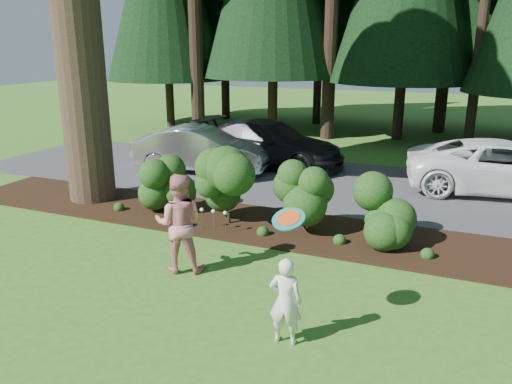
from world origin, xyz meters
TOP-DOWN VIEW (x-y plane):
  - ground at (0.00, 0.00)m, footprint 80.00×80.00m
  - mulch_bed at (0.00, 3.25)m, footprint 16.00×2.50m
  - driveway at (0.00, 7.50)m, footprint 22.00×6.00m
  - shrub_row at (0.77, 3.14)m, footprint 6.53×1.60m
  - lily_cluster at (-0.30, 2.40)m, footprint 0.69×0.09m
  - car_silver_wagon at (-3.29, 7.31)m, footprint 4.73×2.23m
  - car_white_suv at (6.00, 8.39)m, footprint 5.74×3.22m
  - car_dark_suv at (-1.50, 8.98)m, footprint 5.67×2.86m
  - child at (2.68, -1.12)m, footprint 0.51×0.37m
  - adult at (0.03, 0.40)m, footprint 1.12×1.00m
  - frisbee at (2.60, -0.83)m, footprint 0.50×0.45m

SIDE VIEW (x-z plane):
  - ground at x=0.00m, z-range 0.00..0.00m
  - driveway at x=0.00m, z-range 0.00..0.03m
  - mulch_bed at x=0.00m, z-range 0.00..0.05m
  - lily_cluster at x=-0.30m, z-range 0.21..0.78m
  - child at x=2.68m, z-range 0.00..1.33m
  - car_silver_wagon at x=-3.29m, z-range 0.03..1.53m
  - car_white_suv at x=6.00m, z-range 0.03..1.54m
  - shrub_row at x=0.77m, z-range 0.00..1.61m
  - car_dark_suv at x=-1.50m, z-range 0.03..1.61m
  - adult at x=0.03m, z-range 0.00..1.91m
  - frisbee at x=2.60m, z-range 1.68..1.93m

